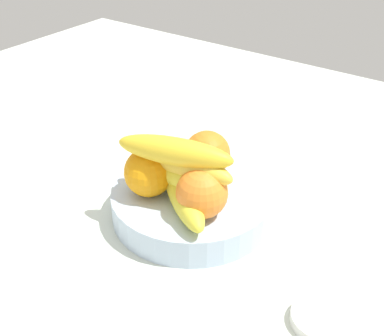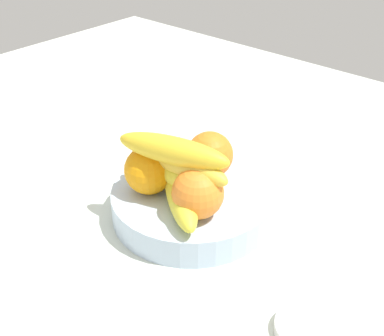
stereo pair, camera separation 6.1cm
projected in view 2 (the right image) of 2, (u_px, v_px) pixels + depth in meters
ground_plane at (202, 223)px, 79.96cm from camera, size 180.00×140.00×3.00cm
fruit_bowl at (192, 202)px, 78.16cm from camera, size 24.75×24.75×4.55cm
orange_front_left at (210, 155)px, 78.69cm from camera, size 7.36×7.36×7.36cm
orange_front_right at (149, 170)px, 74.94cm from camera, size 7.36×7.36×7.36cm
orange_center at (198, 193)px, 69.89cm from camera, size 7.36×7.36×7.36cm
banana_bunch at (177, 170)px, 71.98cm from camera, size 18.41×13.71×10.60cm
jar_lid at (306, 328)px, 59.56cm from camera, size 7.44×7.44×1.36cm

